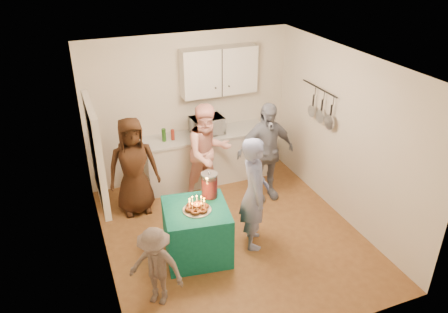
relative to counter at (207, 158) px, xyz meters
name	(u,v)px	position (x,y,z in m)	size (l,w,h in m)	color
floor	(233,235)	(-0.20, -1.70, -0.43)	(4.00, 4.00, 0.00)	brown
ceiling	(235,63)	(-0.20, -1.70, 2.17)	(4.00, 4.00, 0.00)	white
back_wall	(189,108)	(-0.20, 0.30, 0.87)	(3.60, 3.60, 0.00)	silver
left_wall	(98,183)	(-2.00, -1.70, 0.87)	(4.00, 4.00, 0.00)	silver
right_wall	(345,137)	(1.60, -1.70, 0.87)	(4.00, 4.00, 0.00)	silver
window_night	(94,154)	(-1.97, -1.40, 1.12)	(0.04, 1.00, 1.20)	black
counter	(207,158)	(0.00, 0.00, 0.00)	(2.20, 0.58, 0.86)	white
countertop	(206,135)	(0.00, 0.00, 0.46)	(2.24, 0.62, 0.05)	beige
upper_cabinet	(219,71)	(0.30, 0.15, 1.52)	(1.30, 0.30, 0.80)	white
pot_rack	(317,104)	(1.52, -1.00, 1.17)	(0.12, 1.00, 0.60)	black
microwave	(207,126)	(0.02, 0.00, 0.63)	(0.55, 0.37, 0.30)	white
party_table	(197,232)	(-0.82, -1.91, -0.05)	(0.85, 0.85, 0.76)	#106C5B
donut_cake	(197,204)	(-0.82, -1.95, 0.42)	(0.38, 0.38, 0.18)	#381C0C
punch_jar	(210,186)	(-0.55, -1.69, 0.50)	(0.22, 0.22, 0.34)	red
man_birthday	(254,193)	(0.01, -1.96, 0.40)	(0.61, 0.40, 1.67)	#8793C5
woman_back_left	(133,166)	(-1.38, -0.51, 0.37)	(0.78, 0.51, 1.60)	brown
woman_back_center	(208,153)	(-0.17, -0.58, 0.40)	(0.81, 0.63, 1.67)	#FF8A85
woman_back_right	(266,152)	(0.70, -0.90, 0.41)	(0.99, 0.41, 1.69)	black
child_near_left	(156,267)	(-1.54, -2.57, 0.10)	(0.68, 0.39, 1.06)	#5B4E49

